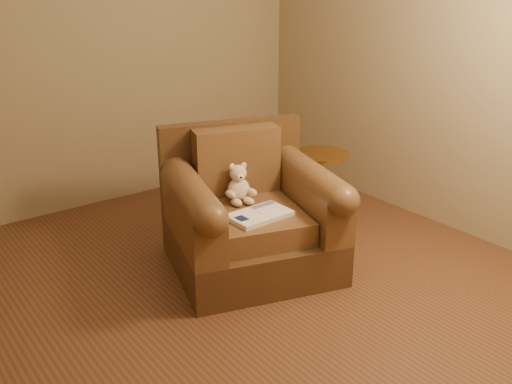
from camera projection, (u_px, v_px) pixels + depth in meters
floor at (230, 297)px, 3.57m from camera, size 4.00×4.00×0.00m
room at (225, 10)px, 2.95m from camera, size 4.02×4.02×2.71m
armchair at (249, 216)px, 3.85m from camera, size 1.27×1.24×0.93m
teddy_bear at (239, 187)px, 3.84m from camera, size 0.20×0.23×0.27m
guidebook at (259, 215)px, 3.62m from camera, size 0.40×0.25×0.03m
side_table at (320, 187)px, 4.47m from camera, size 0.43×0.43×0.60m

